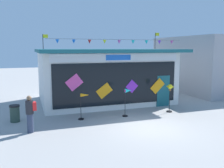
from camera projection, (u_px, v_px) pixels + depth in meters
ground_plane at (148, 127)px, 11.70m from camera, size 80.00×80.00×0.00m
kite_shop_building at (104, 75)px, 17.42m from camera, size 9.06×6.84×4.89m
wind_spinner_far_left at (84, 101)px, 12.90m from camera, size 0.62×0.32×1.41m
wind_spinner_left at (128, 96)px, 13.47m from camera, size 0.53×0.30×1.56m
wind_spinner_center_left at (170, 92)px, 14.38m from camera, size 0.33×0.33×1.66m
person_near_camera at (30, 113)px, 10.90m from camera, size 0.47×0.34×1.68m
trash_bin at (15, 113)px, 12.55m from camera, size 0.52×0.52×0.87m
neighbour_building at (208, 64)px, 22.01m from camera, size 6.54×8.48×4.71m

